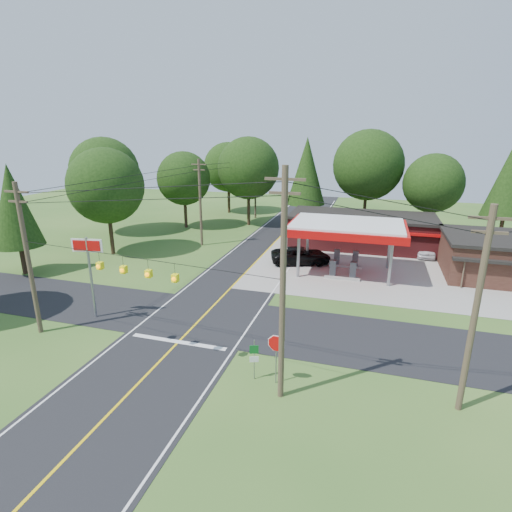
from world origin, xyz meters
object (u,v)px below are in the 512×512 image
(suv_car, at_px, (301,256))
(octagonal_stop_sign, at_px, (276,347))
(gas_canopy, at_px, (347,229))
(sedan_car, at_px, (426,249))
(big_stop_sign, at_px, (89,260))

(suv_car, relative_size, octagonal_stop_sign, 2.11)
(gas_canopy, xyz_separation_m, suv_car, (-4.50, 1.50, -3.43))
(sedan_car, bearing_deg, suv_car, -149.99)
(big_stop_sign, bearing_deg, suv_car, 54.13)
(big_stop_sign, distance_m, octagonal_stop_sign, 15.14)
(sedan_car, bearing_deg, gas_canopy, -132.46)
(gas_canopy, distance_m, octagonal_stop_sign, 19.24)
(suv_car, bearing_deg, big_stop_sign, 125.27)
(suv_car, distance_m, big_stop_sign, 20.67)
(big_stop_sign, bearing_deg, sedan_car, 43.27)
(suv_car, bearing_deg, gas_canopy, -127.29)
(big_stop_sign, bearing_deg, octagonal_stop_sign, -15.50)
(octagonal_stop_sign, bearing_deg, big_stop_sign, 164.50)
(suv_car, xyz_separation_m, sedan_car, (12.50, 6.50, -0.07))
(suv_car, bearing_deg, octagonal_stop_sign, 168.09)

